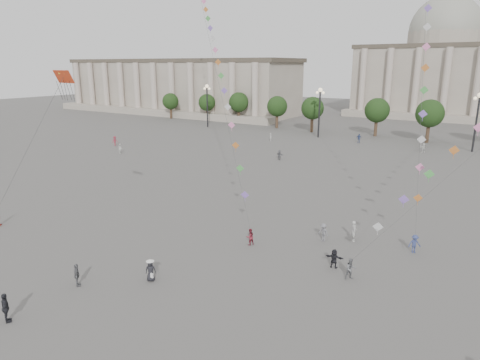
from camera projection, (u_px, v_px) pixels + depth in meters
The scene contains 24 objects.
ground at pixel (129, 302), 28.74m from camera, with size 360.00×360.00×0.00m, color #54524F.
hall_west at pixel (177, 86), 141.80m from camera, with size 84.00×26.22×17.20m.
hall_central at pixel (441, 69), 130.59m from camera, with size 48.30×34.30×35.50m.
tree_row at pixel (400, 113), 91.05m from camera, with size 137.12×5.12×8.00m.
lamp_post_far_west at pixel (207, 98), 107.14m from camera, with size 2.00×0.90×10.65m.
lamp_post_mid_west at pixel (320, 103), 91.72m from camera, with size 2.00×0.90×10.65m.
lamp_post_mid_east at pixel (478, 111), 76.30m from camera, with size 2.00×0.90×10.65m.
person_crowd_0 at pixel (359, 138), 86.83m from camera, with size 1.10×0.46×1.87m, color #354678.
person_crowd_1 at pixel (121, 149), 76.37m from camera, with size 0.87×0.68×1.79m, color silver.
person_crowd_2 at pixel (115, 141), 83.87m from camera, with size 1.19×0.69×1.85m, color maroon.
person_crowd_3 at pixel (334, 259), 33.40m from camera, with size 1.43×0.45×1.54m, color black.
person_crowd_4 at pixel (423, 148), 77.22m from camera, with size 1.60×0.51×1.73m, color silver.
person_crowd_6 at pixel (323, 232), 38.45m from camera, with size 1.08×0.62×1.67m, color slate.
person_crowd_10 at pixel (271, 137), 89.08m from camera, with size 0.60×0.39×1.64m, color #B5B5B1.
person_crowd_12 at pixel (279, 155), 71.44m from camera, with size 1.51×0.48×1.63m, color slate.
person_crowd_13 at pixel (354, 231), 38.47m from camera, with size 0.69×0.45×1.89m, color #B1B1AC.
tourist_1 at pixel (6, 308), 26.25m from camera, with size 1.14×0.47×1.94m, color black.
tourist_3 at pixel (77, 275), 30.60m from camera, with size 1.00×0.42×1.70m, color #5C5D61.
kite_flyer_0 at pixel (250, 237), 37.65m from camera, with size 0.74×0.57×1.52m, color maroon.
kite_flyer_1 at pixel (415, 244), 36.04m from camera, with size 1.05×0.60×1.62m, color navy.
kite_flyer_2 at pixel (351, 269), 31.62m from camera, with size 0.79×0.61×1.62m, color slate.
hat_person at pixel (151, 270), 31.34m from camera, with size 0.95×0.85×1.69m.
dragon_kite at pixel (64, 87), 34.57m from camera, with size 6.43×1.07×16.75m.
kite_train_west at pixel (206, 15), 60.58m from camera, with size 38.90×41.00×69.14m.
Camera 1 is at (19.94, -17.70, 15.44)m, focal length 32.00 mm.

